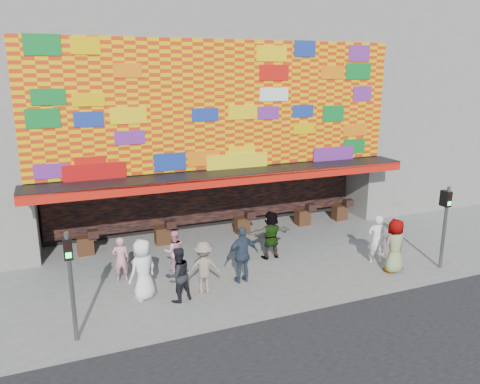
{
  "coord_description": "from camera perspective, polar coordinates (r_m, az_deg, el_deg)",
  "views": [
    {
      "loc": [
        -6.31,
        -13.23,
        6.88
      ],
      "look_at": [
        -0.14,
        2.0,
        2.58
      ],
      "focal_mm": 35.0,
      "sensor_mm": 36.0,
      "label": 1
    }
  ],
  "objects": [
    {
      "name": "ground",
      "position": [
        16.2,
        3.18,
        -10.51
      ],
      "size": [
        90.0,
        90.0,
        0.0
      ],
      "primitive_type": "plane",
      "color": "slate",
      "rests_on": "ground"
    },
    {
      "name": "shop_building",
      "position": [
        22.38,
        -5.69,
        10.37
      ],
      "size": [
        15.2,
        9.4,
        10.0
      ],
      "color": "gray",
      "rests_on": "ground"
    },
    {
      "name": "neighbor_right",
      "position": [
        28.71,
        20.71,
        11.99
      ],
      "size": [
        11.0,
        8.0,
        12.0
      ],
      "primitive_type": "cube",
      "color": "gray",
      "rests_on": "ground"
    },
    {
      "name": "signal_left",
      "position": [
        12.76,
        -19.97,
        -9.45
      ],
      "size": [
        0.22,
        0.2,
        3.0
      ],
      "color": "#59595B",
      "rests_on": "ground"
    },
    {
      "name": "signal_right",
      "position": [
        17.87,
        23.77,
        -2.94
      ],
      "size": [
        0.22,
        0.2,
        3.0
      ],
      "color": "#59595B",
      "rests_on": "ground"
    },
    {
      "name": "ped_a",
      "position": [
        14.79,
        -11.75,
        -9.24
      ],
      "size": [
        1.12,
        0.99,
        1.93
      ],
      "primitive_type": "imported",
      "rotation": [
        0.0,
        0.0,
        3.64
      ],
      "color": "white",
      "rests_on": "ground"
    },
    {
      "name": "ped_b",
      "position": [
        16.23,
        -14.32,
        -7.94
      ],
      "size": [
        0.61,
        0.44,
        1.54
      ],
      "primitive_type": "imported",
      "rotation": [
        0.0,
        0.0,
        3.01
      ],
      "color": "#D68A8F",
      "rests_on": "ground"
    },
    {
      "name": "ped_c",
      "position": [
        14.53,
        -7.56,
        -9.95
      ],
      "size": [
        1.0,
        0.88,
        1.73
      ],
      "primitive_type": "imported",
      "rotation": [
        0.0,
        0.0,
        3.45
      ],
      "color": "black",
      "rests_on": "ground"
    },
    {
      "name": "ped_d",
      "position": [
        14.95,
        -4.45,
        -9.17
      ],
      "size": [
        1.2,
        0.83,
        1.7
      ],
      "primitive_type": "imported",
      "rotation": [
        0.0,
        0.0,
        2.95
      ],
      "color": "gray",
      "rests_on": "ground"
    },
    {
      "name": "ped_e",
      "position": [
        15.6,
        0.32,
        -7.62
      ],
      "size": [
        1.17,
        0.57,
        1.94
      ],
      "primitive_type": "imported",
      "rotation": [
        0.0,
        0.0,
        3.23
      ],
      "color": "#2C3B4E",
      "rests_on": "ground"
    },
    {
      "name": "ped_f",
      "position": [
        17.58,
        3.78,
        -5.21
      ],
      "size": [
        1.7,
        0.56,
        1.83
      ],
      "primitive_type": "imported",
      "rotation": [
        0.0,
        0.0,
        3.13
      ],
      "color": "gray",
      "rests_on": "ground"
    },
    {
      "name": "ped_g",
      "position": [
        17.2,
        18.34,
        -6.25
      ],
      "size": [
        1.0,
        0.7,
        1.93
      ],
      "primitive_type": "imported",
      "rotation": [
        0.0,
        0.0,
        3.24
      ],
      "color": "gray",
      "rests_on": "ground"
    },
    {
      "name": "ped_h",
      "position": [
        17.83,
        16.31,
        -5.55
      ],
      "size": [
        0.77,
        0.63,
        1.81
      ],
      "primitive_type": "imported",
      "rotation": [
        0.0,
        0.0,
        2.79
      ],
      "color": "white",
      "rests_on": "ground"
    },
    {
      "name": "ped_i",
      "position": [
        16.59,
        -8.02,
        -7.16
      ],
      "size": [
        0.77,
        0.62,
        1.51
      ],
      "primitive_type": "imported",
      "rotation": [
        0.0,
        0.0,
        3.08
      ],
      "color": "pink",
      "rests_on": "ground"
    },
    {
      "name": "parasol",
      "position": [
        16.83,
        18.66,
        -2.55
      ],
      "size": [
        1.15,
        1.17,
        1.8
      ],
      "color": "beige",
      "rests_on": "ground"
    }
  ]
}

